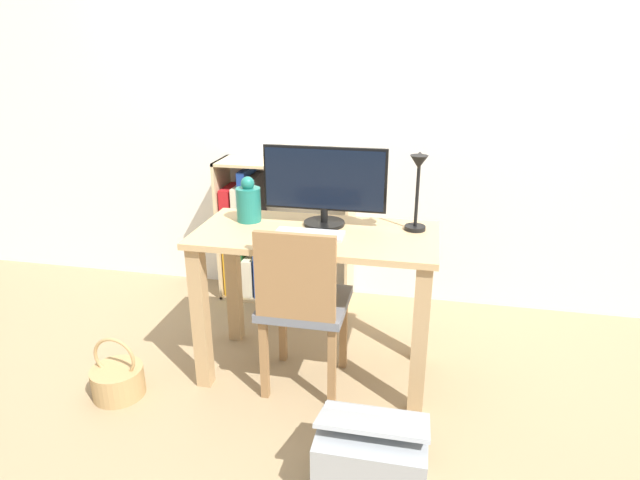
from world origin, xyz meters
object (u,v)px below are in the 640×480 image
(desk_lamp, at_px, (417,186))
(bookshelf, at_px, (262,235))
(keyboard, at_px, (309,234))
(monitor, at_px, (324,183))
(storage_box, at_px, (371,458))
(vase, at_px, (249,202))
(chair, at_px, (302,302))
(basket, at_px, (118,380))

(desk_lamp, relative_size, bookshelf, 0.41)
(keyboard, distance_m, bookshelf, 1.05)
(monitor, relative_size, storage_box, 1.43)
(desk_lamp, distance_m, bookshelf, 1.35)
(vase, relative_size, desk_lamp, 0.60)
(bookshelf, distance_m, storage_box, 1.78)
(monitor, distance_m, vase, 0.40)
(vase, relative_size, chair, 0.26)
(desk_lamp, xyz_separation_m, basket, (-1.35, -0.46, -0.91))
(monitor, bearing_deg, desk_lamp, -5.58)
(chair, xyz_separation_m, basket, (-0.86, -0.23, -0.39))
(basket, relative_size, storage_box, 0.75)
(keyboard, bearing_deg, desk_lamp, 15.32)
(chair, bearing_deg, vase, 143.82)
(vase, height_order, storage_box, vase)
(vase, xyz_separation_m, chair, (0.33, -0.26, -0.39))
(keyboard, relative_size, basket, 1.03)
(vase, height_order, basket, vase)
(monitor, relative_size, keyboard, 1.86)
(desk_lamp, relative_size, chair, 0.44)
(bookshelf, bearing_deg, monitor, -51.02)
(keyboard, relative_size, bookshelf, 0.35)
(vase, xyz_separation_m, desk_lamp, (0.82, -0.02, 0.13))
(chair, xyz_separation_m, storage_box, (0.40, -0.55, -0.33))
(monitor, relative_size, desk_lamp, 1.58)
(chair, relative_size, storage_box, 2.05)
(desk_lamp, bearing_deg, basket, -161.02)
(monitor, distance_m, desk_lamp, 0.44)
(bookshelf, xyz_separation_m, storage_box, (0.90, -1.51, -0.29))
(chair, distance_m, bookshelf, 1.08)
(desk_lamp, bearing_deg, chair, -154.44)
(monitor, bearing_deg, chair, -100.16)
(vase, xyz_separation_m, basket, (-0.53, -0.49, -0.78))
(storage_box, bearing_deg, desk_lamp, 83.54)
(monitor, height_order, keyboard, monitor)
(keyboard, relative_size, desk_lamp, 0.85)
(keyboard, xyz_separation_m, vase, (-0.34, 0.15, 0.09))
(monitor, height_order, storage_box, monitor)
(keyboard, xyz_separation_m, desk_lamp, (0.47, 0.13, 0.22))
(monitor, xyz_separation_m, keyboard, (-0.04, -0.17, -0.20))
(desk_lamp, relative_size, basket, 1.21)
(vase, xyz_separation_m, storage_box, (0.73, -0.81, -0.72))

